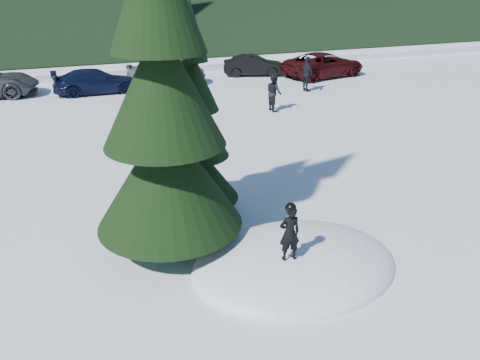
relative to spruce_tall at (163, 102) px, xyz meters
name	(u,v)px	position (x,y,z in m)	size (l,w,h in m)	color
ground	(295,265)	(2.20, -1.80, -3.32)	(200.00, 200.00, 0.00)	white
snow_mound	(295,265)	(2.20, -1.80, -3.32)	(4.48, 3.52, 0.96)	white
spruce_tall	(163,102)	(0.00, 0.00, 0.00)	(3.20, 3.20, 8.60)	black
spruce_short	(193,134)	(1.00, 1.40, -1.22)	(2.20, 2.20, 5.37)	black
child_skier	(290,233)	(1.84, -2.17, -2.26)	(0.42, 0.28, 1.16)	black
adult_0	(274,92)	(7.26, 9.78, -2.48)	(0.81, 0.63, 1.67)	black
adult_1	(307,74)	(10.61, 12.72, -2.41)	(1.07, 0.45, 1.83)	black
car_3	(96,81)	(0.11, 16.43, -2.69)	(1.76, 4.33, 1.26)	black
car_4	(166,71)	(4.08, 17.35, -2.56)	(1.80, 4.48, 1.53)	gray
car_5	(254,65)	(9.75, 17.79, -2.69)	(1.32, 3.79, 1.25)	black
car_6	(324,65)	(13.58, 15.87, -2.58)	(2.44, 5.29, 1.47)	#33090A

